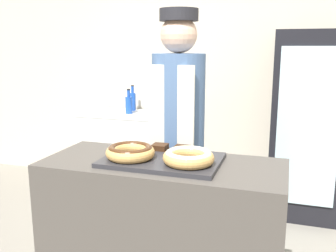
% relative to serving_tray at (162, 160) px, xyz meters
% --- Properties ---
extents(wall_back, '(8.00, 0.06, 2.70)m').
position_rel_serving_tray_xyz_m(wall_back, '(0.00, 2.13, 0.39)').
color(wall_back, beige).
rests_on(wall_back, ground_plane).
extents(display_counter, '(1.31, 0.55, 0.95)m').
position_rel_serving_tray_xyz_m(display_counter, '(0.00, 0.00, -0.48)').
color(display_counter, '#4C4742').
rests_on(display_counter, ground_plane).
extents(serving_tray, '(0.63, 0.42, 0.02)m').
position_rel_serving_tray_xyz_m(serving_tray, '(0.00, 0.00, 0.00)').
color(serving_tray, '#2D2D33').
rests_on(serving_tray, display_counter).
extents(donut_chocolate_glaze, '(0.27, 0.27, 0.07)m').
position_rel_serving_tray_xyz_m(donut_chocolate_glaze, '(-0.16, -0.06, 0.05)').
color(donut_chocolate_glaze, tan).
rests_on(donut_chocolate_glaze, serving_tray).
extents(donut_light_glaze, '(0.27, 0.27, 0.07)m').
position_rel_serving_tray_xyz_m(donut_light_glaze, '(0.16, -0.06, 0.05)').
color(donut_light_glaze, tan).
rests_on(donut_light_glaze, serving_tray).
extents(brownie_back_left, '(0.09, 0.09, 0.03)m').
position_rel_serving_tray_xyz_m(brownie_back_left, '(-0.07, 0.15, 0.03)').
color(brownie_back_left, '#382111').
rests_on(brownie_back_left, serving_tray).
extents(brownie_back_right, '(0.09, 0.09, 0.03)m').
position_rel_serving_tray_xyz_m(brownie_back_right, '(0.07, 0.15, 0.03)').
color(brownie_back_right, '#382111').
rests_on(brownie_back_right, serving_tray).
extents(baker_person, '(0.35, 0.35, 1.79)m').
position_rel_serving_tray_xyz_m(baker_person, '(-0.06, 0.49, 0.01)').
color(baker_person, '#4C4C51').
rests_on(baker_person, ground_plane).
extents(beverage_fridge, '(0.61, 0.63, 1.70)m').
position_rel_serving_tray_xyz_m(beverage_fridge, '(0.80, 1.76, -0.11)').
color(beverage_fridge, black).
rests_on(beverage_fridge, ground_plane).
extents(chest_freezer, '(0.88, 0.57, 0.87)m').
position_rel_serving_tray_xyz_m(chest_freezer, '(-1.04, 1.77, -0.52)').
color(chest_freezer, silver).
rests_on(chest_freezer, ground_plane).
extents(bottle_blue, '(0.07, 0.07, 0.26)m').
position_rel_serving_tray_xyz_m(bottle_blue, '(-0.97, 1.75, 0.01)').
color(bottle_blue, '#1E4CB2').
rests_on(bottle_blue, chest_freezer).
extents(bottle_blue_b, '(0.07, 0.07, 0.28)m').
position_rel_serving_tray_xyz_m(bottle_blue_b, '(-1.01, 1.94, 0.02)').
color(bottle_blue_b, '#1E4CB2').
rests_on(bottle_blue_b, chest_freezer).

